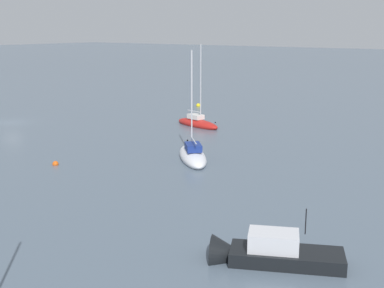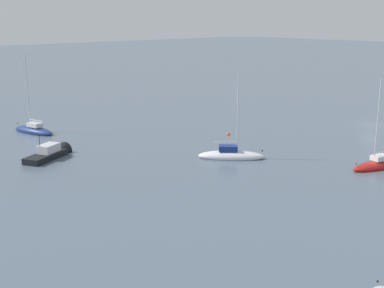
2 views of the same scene
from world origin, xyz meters
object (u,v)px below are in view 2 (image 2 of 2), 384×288
Objects in this scene: motorboat_black_near at (51,154)px; mooring_buoy_near at (228,134)px; sailboat_white_outer at (231,155)px; sailboat_red_near at (377,165)px; sailboat_navy_mid at (34,130)px.

motorboat_black_near is 13.02× the size of mooring_buoy_near.
sailboat_white_outer is 1.46× the size of motorboat_black_near.
sailboat_white_outer is (13.42, 9.03, 0.03)m from sailboat_red_near.
sailboat_navy_mid is (41.71, 19.90, 0.03)m from sailboat_red_near.
sailboat_red_near is 46.21m from sailboat_navy_mid.
sailboat_navy_mid is at bearing 39.71° from sailboat_red_near.
sailboat_navy_mid is at bearing 44.58° from mooring_buoy_near.
mooring_buoy_near is at bearing 49.87° from motorboat_black_near.
sailboat_white_outer is 12.12m from mooring_buoy_near.
sailboat_red_near is 16.17m from sailboat_white_outer.
sailboat_white_outer reaches higher than mooring_buoy_near.
sailboat_white_outer is (-28.29, -10.87, 0.00)m from sailboat_navy_mid.
sailboat_red_near is at bearing -77.80° from sailboat_navy_mid.
sailboat_red_near reaches higher than sailboat_white_outer.
mooring_buoy_near is (-6.11, -23.75, -0.31)m from motorboat_black_near.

